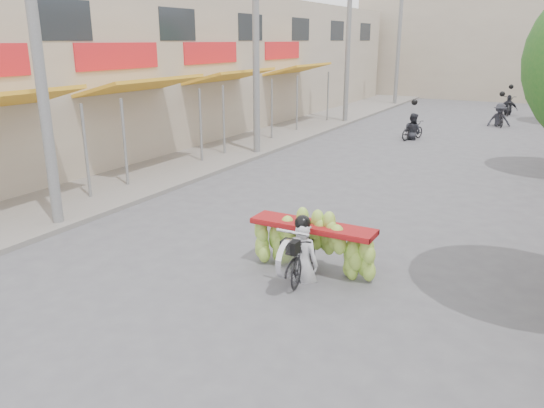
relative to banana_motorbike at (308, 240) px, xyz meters
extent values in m
plane|color=#545358|center=(-0.69, -3.32, -0.69)|extent=(120.00, 120.00, 0.00)
cube|color=slate|center=(-7.69, 11.68, -0.63)|extent=(4.00, 60.00, 0.12)
cube|color=tan|center=(-12.69, 10.68, 2.31)|extent=(8.00, 40.00, 6.00)
cylinder|color=slate|center=(-6.99, 1.48, 0.59)|extent=(0.08, 0.08, 2.55)
cube|color=gold|center=(-7.81, 4.68, 2.06)|extent=(1.77, 4.00, 0.53)
cylinder|color=slate|center=(-6.99, 2.88, 0.59)|extent=(0.08, 0.08, 2.55)
cylinder|color=slate|center=(-6.99, 6.48, 0.59)|extent=(0.08, 0.08, 2.55)
cube|color=red|center=(-8.69, 4.68, 2.91)|extent=(0.10, 3.50, 0.80)
cube|color=gold|center=(-7.81, 9.68, 2.06)|extent=(1.77, 4.00, 0.53)
cylinder|color=slate|center=(-6.99, 7.88, 0.59)|extent=(0.08, 0.08, 2.55)
cylinder|color=slate|center=(-6.99, 11.48, 0.59)|extent=(0.08, 0.08, 2.55)
cube|color=red|center=(-8.69, 9.68, 2.91)|extent=(0.10, 3.50, 0.80)
cube|color=gold|center=(-7.81, 15.68, 2.06)|extent=(1.77, 4.00, 0.53)
cylinder|color=slate|center=(-6.99, 13.88, 0.59)|extent=(0.08, 0.08, 2.55)
cylinder|color=slate|center=(-6.99, 17.48, 0.59)|extent=(0.08, 0.08, 2.55)
cube|color=red|center=(-8.69, 15.68, 2.91)|extent=(0.10, 3.50, 0.80)
cube|color=#1E2328|center=(-8.71, 2.68, 3.91)|extent=(0.08, 2.00, 1.10)
cube|color=#1E2328|center=(-8.71, 7.68, 3.91)|extent=(0.08, 2.00, 1.10)
cube|color=#1E2328|center=(-8.71, 12.68, 3.91)|extent=(0.08, 2.00, 1.10)
cube|color=#1E2328|center=(-8.71, 17.68, 3.91)|extent=(0.08, 2.00, 1.10)
cube|color=#1E2328|center=(-8.71, 22.68, 3.91)|extent=(0.08, 2.00, 1.10)
cube|color=#1E2328|center=(-8.71, 27.68, 3.91)|extent=(0.08, 2.00, 1.10)
cube|color=tan|center=(-0.69, 34.68, 2.81)|extent=(20.00, 6.00, 7.00)
cylinder|color=slate|center=(-6.09, -0.32, 3.31)|extent=(0.24, 0.24, 8.00)
cylinder|color=slate|center=(-6.09, 8.68, 3.31)|extent=(0.24, 0.24, 8.00)
cylinder|color=slate|center=(-6.09, 17.68, 3.31)|extent=(0.24, 0.24, 8.00)
cylinder|color=slate|center=(-6.09, 26.68, 3.31)|extent=(0.24, 0.24, 8.00)
imported|color=black|center=(0.00, -0.15, -0.24)|extent=(0.66, 1.57, 0.90)
cylinder|color=silver|center=(0.00, -0.80, -0.07)|extent=(0.10, 0.66, 0.66)
cube|color=black|center=(0.00, -0.70, 0.11)|extent=(0.28, 0.22, 0.22)
cylinder|color=silver|center=(0.00, -0.60, 0.33)|extent=(0.60, 0.05, 0.05)
cube|color=maroon|center=(0.00, 0.20, 0.19)|extent=(2.29, 0.55, 0.10)
imported|color=silver|center=(0.00, -0.20, 0.42)|extent=(0.58, 0.43, 1.61)
sphere|color=black|center=(0.00, -0.23, 1.19)|extent=(0.28, 0.28, 0.28)
imported|color=black|center=(-1.86, 14.61, -0.29)|extent=(0.94, 1.49, 0.79)
imported|color=#282930|center=(-1.86, 14.61, 0.44)|extent=(0.90, 0.71, 1.65)
sphere|color=black|center=(-1.86, 14.61, 0.89)|extent=(0.26, 0.26, 0.26)
imported|color=black|center=(0.97, 20.23, -0.22)|extent=(0.95, 1.63, 0.92)
imported|color=#282930|center=(0.97, 20.23, 0.44)|extent=(1.18, 0.87, 1.65)
sphere|color=black|center=(0.97, 20.23, 0.89)|extent=(0.26, 0.26, 0.26)
imported|color=black|center=(0.94, 24.94, -0.18)|extent=(0.78, 1.82, 1.00)
imported|color=#282930|center=(0.94, 24.94, 0.44)|extent=(1.00, 0.61, 1.65)
sphere|color=black|center=(0.94, 24.94, 0.89)|extent=(0.26, 0.26, 0.26)
camera|label=1|loc=(3.64, -8.01, 3.38)|focal=35.00mm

